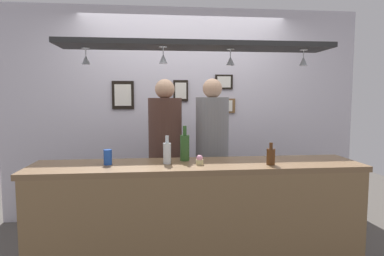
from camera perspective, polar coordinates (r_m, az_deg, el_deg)
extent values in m
plane|color=#4C4742|center=(3.37, 0.19, -21.32)|extent=(8.00, 8.00, 0.00)
cube|color=silver|center=(4.11, -1.43, 2.39)|extent=(4.40, 0.06, 2.60)
cube|color=brown|center=(2.72, 0.98, -6.60)|extent=(2.70, 0.55, 0.04)
cube|color=olive|center=(2.63, 1.66, -18.18)|extent=(2.65, 0.04, 0.93)
cube|color=black|center=(2.74, 0.88, 14.12)|extent=(2.20, 0.36, 0.04)
cylinder|color=silver|center=(2.85, -17.99, 13.05)|extent=(0.06, 0.06, 0.00)
cylinder|color=silver|center=(2.85, -17.97, 12.50)|extent=(0.01, 0.01, 0.06)
cone|color=silver|center=(2.84, -17.93, 11.20)|extent=(0.07, 0.07, 0.08)
cylinder|color=silver|center=(2.66, -5.04, 13.86)|extent=(0.06, 0.06, 0.00)
cylinder|color=silver|center=(2.66, -5.03, 13.27)|extent=(0.01, 0.01, 0.06)
cone|color=silver|center=(2.65, -5.02, 11.88)|extent=(0.07, 0.07, 0.08)
cylinder|color=silver|center=(2.80, 6.70, 13.41)|extent=(0.06, 0.06, 0.00)
cylinder|color=silver|center=(2.80, 6.69, 12.86)|extent=(0.01, 0.01, 0.06)
cone|color=silver|center=(2.79, 6.68, 11.53)|extent=(0.07, 0.07, 0.08)
cylinder|color=silver|center=(2.97, 18.83, 12.70)|extent=(0.06, 0.06, 0.00)
cylinder|color=silver|center=(2.97, 18.81, 12.17)|extent=(0.01, 0.01, 0.06)
cone|color=silver|center=(2.96, 18.77, 10.93)|extent=(0.07, 0.07, 0.08)
cube|color=#2D334C|center=(3.52, -4.59, -13.05)|extent=(0.17, 0.18, 0.81)
cylinder|color=brown|center=(3.36, -4.68, -0.77)|extent=(0.34, 0.34, 0.70)
sphere|color=tan|center=(3.34, -4.74, 6.76)|extent=(0.20, 0.20, 0.20)
cube|color=#2D334C|center=(3.56, 3.44, -12.78)|extent=(0.17, 0.18, 0.81)
cylinder|color=gray|center=(3.40, 3.51, -0.58)|extent=(0.34, 0.34, 0.70)
sphere|color=tan|center=(3.38, 3.55, 6.88)|extent=(0.20, 0.20, 0.20)
cylinder|color=#512D14|center=(2.72, 13.52, -4.87)|extent=(0.07, 0.07, 0.13)
cylinder|color=#512D14|center=(2.71, 13.56, -2.99)|extent=(0.03, 0.03, 0.05)
cylinder|color=#2D5623|center=(2.81, -1.27, -3.46)|extent=(0.08, 0.08, 0.22)
cylinder|color=#2D5623|center=(2.80, -1.27, -0.42)|extent=(0.03, 0.03, 0.08)
cylinder|color=silver|center=(2.69, -4.35, -4.41)|extent=(0.06, 0.06, 0.17)
cylinder|color=silver|center=(2.68, -4.37, -1.98)|extent=(0.03, 0.03, 0.06)
cylinder|color=#1E4CB2|center=(2.74, -14.41, -4.92)|extent=(0.07, 0.07, 0.12)
cylinder|color=beige|center=(2.66, 1.33, -5.92)|extent=(0.06, 0.06, 0.04)
sphere|color=pink|center=(2.66, 1.33, -5.25)|extent=(0.05, 0.05, 0.05)
cube|color=black|center=(4.14, 5.55, 7.96)|extent=(0.22, 0.02, 0.18)
cube|color=white|center=(4.13, 5.59, 7.97)|extent=(0.17, 0.01, 0.14)
cube|color=black|center=(4.06, -1.98, 6.48)|extent=(0.18, 0.02, 0.26)
cube|color=white|center=(4.05, -1.97, 6.48)|extent=(0.14, 0.01, 0.20)
cube|color=black|center=(4.07, -11.90, 5.62)|extent=(0.26, 0.02, 0.34)
cube|color=white|center=(4.06, -11.91, 5.62)|extent=(0.20, 0.01, 0.26)
cube|color=brown|center=(4.13, 5.44, 3.86)|extent=(0.30, 0.02, 0.18)
cube|color=white|center=(4.12, 5.47, 3.86)|extent=(0.23, 0.01, 0.14)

